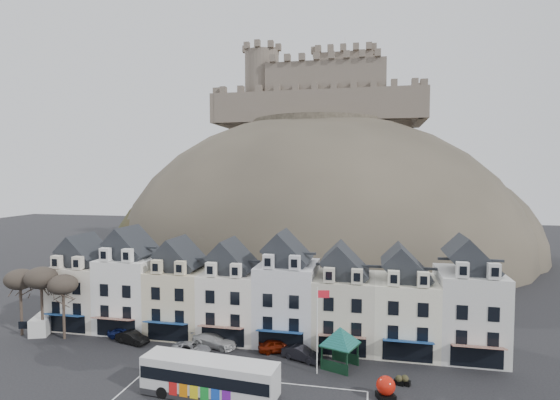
{
  "coord_description": "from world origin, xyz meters",
  "views": [
    {
      "loc": [
        13.17,
        -34.54,
        19.96
      ],
      "look_at": [
        0.77,
        24.0,
        16.29
      ],
      "focal_mm": 28.0,
      "sensor_mm": 36.0,
      "label": 1
    }
  ],
  "objects_px": {
    "white_van": "(44,323)",
    "car_charcoal": "(302,353)",
    "bus_shelter": "(340,336)",
    "car_black": "(132,338)",
    "bus": "(209,376)",
    "car_white": "(215,340)",
    "car_silver": "(191,348)",
    "flagpole": "(318,325)",
    "red_buoy": "(386,388)",
    "car_maroon": "(278,345)",
    "car_navy": "(124,333)"
  },
  "relations": [
    {
      "from": "white_van",
      "to": "car_charcoal",
      "type": "xyz_separation_m",
      "value": [
        33.13,
        -1.51,
        -0.36
      ]
    },
    {
      "from": "bus_shelter",
      "to": "car_black",
      "type": "distance_m",
      "value": 24.49
    },
    {
      "from": "bus",
      "to": "car_white",
      "type": "xyz_separation_m",
      "value": [
        -3.63,
        10.98,
        -1.15
      ]
    },
    {
      "from": "car_silver",
      "to": "car_charcoal",
      "type": "distance_m",
      "value": 12.25
    },
    {
      "from": "car_silver",
      "to": "car_white",
      "type": "height_order",
      "value": "car_white"
    },
    {
      "from": "car_charcoal",
      "to": "bus_shelter",
      "type": "bearing_deg",
      "value": -82.28
    },
    {
      "from": "bus_shelter",
      "to": "car_charcoal",
      "type": "bearing_deg",
      "value": -172.91
    },
    {
      "from": "car_white",
      "to": "car_silver",
      "type": "bearing_deg",
      "value": 158.84
    },
    {
      "from": "bus_shelter",
      "to": "car_charcoal",
      "type": "height_order",
      "value": "bus_shelter"
    },
    {
      "from": "flagpole",
      "to": "red_buoy",
      "type": "bearing_deg",
      "value": -29.61
    },
    {
      "from": "car_white",
      "to": "car_maroon",
      "type": "xyz_separation_m",
      "value": [
        7.47,
        0.0,
        -0.04
      ]
    },
    {
      "from": "bus",
      "to": "car_maroon",
      "type": "relative_size",
      "value": 2.89
    },
    {
      "from": "red_buoy",
      "to": "car_white",
      "type": "height_order",
      "value": "red_buoy"
    },
    {
      "from": "white_van",
      "to": "car_black",
      "type": "height_order",
      "value": "white_van"
    },
    {
      "from": "white_van",
      "to": "bus",
      "type": "bearing_deg",
      "value": -43.93
    },
    {
      "from": "red_buoy",
      "to": "car_maroon",
      "type": "height_order",
      "value": "red_buoy"
    },
    {
      "from": "car_navy",
      "to": "car_maroon",
      "type": "bearing_deg",
      "value": -82.25
    },
    {
      "from": "white_van",
      "to": "red_buoy",
      "type": "bearing_deg",
      "value": -32.18
    },
    {
      "from": "bus_shelter",
      "to": "red_buoy",
      "type": "height_order",
      "value": "bus_shelter"
    },
    {
      "from": "car_maroon",
      "to": "car_white",
      "type": "bearing_deg",
      "value": 70.92
    },
    {
      "from": "car_black",
      "to": "car_silver",
      "type": "xyz_separation_m",
      "value": [
        7.96,
        -1.36,
        -0.07
      ]
    },
    {
      "from": "flagpole",
      "to": "car_charcoal",
      "type": "relative_size",
      "value": 2.02
    },
    {
      "from": "car_navy",
      "to": "car_silver",
      "type": "bearing_deg",
      "value": -96.58
    },
    {
      "from": "white_van",
      "to": "car_black",
      "type": "relative_size",
      "value": 1.22
    },
    {
      "from": "bus_shelter",
      "to": "flagpole",
      "type": "xyz_separation_m",
      "value": [
        -2.04,
        -1.83,
        1.66
      ]
    },
    {
      "from": "white_van",
      "to": "car_maroon",
      "type": "relative_size",
      "value": 1.16
    },
    {
      "from": "red_buoy",
      "to": "car_charcoal",
      "type": "relative_size",
      "value": 0.48
    },
    {
      "from": "bus_shelter",
      "to": "bus",
      "type": "bearing_deg",
      "value": -121.58
    },
    {
      "from": "flagpole",
      "to": "car_maroon",
      "type": "relative_size",
      "value": 1.99
    },
    {
      "from": "flagpole",
      "to": "car_white",
      "type": "relative_size",
      "value": 1.6
    },
    {
      "from": "bus_shelter",
      "to": "car_navy",
      "type": "xyz_separation_m",
      "value": [
        -26.14,
        2.5,
        -2.63
      ]
    },
    {
      "from": "red_buoy",
      "to": "car_maroon",
      "type": "bearing_deg",
      "value": 145.16
    },
    {
      "from": "car_maroon",
      "to": "bus",
      "type": "bearing_deg",
      "value": 141.65
    },
    {
      "from": "red_buoy",
      "to": "car_white",
      "type": "relative_size",
      "value": 0.38
    },
    {
      "from": "car_silver",
      "to": "car_charcoal",
      "type": "relative_size",
      "value": 1.02
    },
    {
      "from": "car_black",
      "to": "car_silver",
      "type": "distance_m",
      "value": 8.08
    },
    {
      "from": "car_silver",
      "to": "car_charcoal",
      "type": "bearing_deg",
      "value": -80.48
    },
    {
      "from": "flagpole",
      "to": "car_black",
      "type": "relative_size",
      "value": 2.09
    },
    {
      "from": "car_silver",
      "to": "bus",
      "type": "bearing_deg",
      "value": -142.45
    },
    {
      "from": "flagpole",
      "to": "car_charcoal",
      "type": "height_order",
      "value": "flagpole"
    },
    {
      "from": "flagpole",
      "to": "white_van",
      "type": "bearing_deg",
      "value": 172.99
    },
    {
      "from": "red_buoy",
      "to": "car_maroon",
      "type": "relative_size",
      "value": 0.47
    },
    {
      "from": "white_van",
      "to": "car_navy",
      "type": "relative_size",
      "value": 1.28
    },
    {
      "from": "car_maroon",
      "to": "car_charcoal",
      "type": "relative_size",
      "value": 1.01
    },
    {
      "from": "red_buoy",
      "to": "flagpole",
      "type": "relative_size",
      "value": 0.24
    },
    {
      "from": "red_buoy",
      "to": "car_silver",
      "type": "distance_m",
      "value": 21.5
    },
    {
      "from": "white_van",
      "to": "car_silver",
      "type": "distance_m",
      "value": 21.08
    },
    {
      "from": "car_navy",
      "to": "bus",
      "type": "bearing_deg",
      "value": -118.05
    },
    {
      "from": "bus_shelter",
      "to": "car_white",
      "type": "relative_size",
      "value": 1.16
    },
    {
      "from": "flagpole",
      "to": "car_white",
      "type": "bearing_deg",
      "value": 160.89
    }
  ]
}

